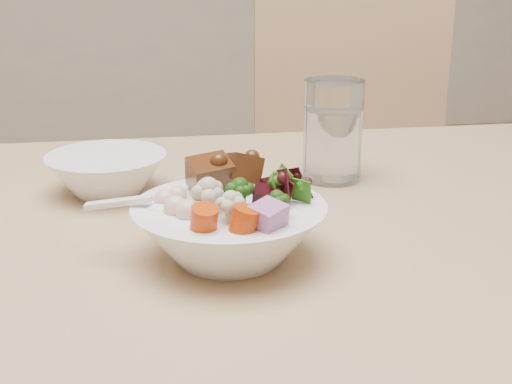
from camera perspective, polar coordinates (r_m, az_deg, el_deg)
The scene contains 6 objects.
dining_table at distance 0.86m, azimuth 8.96°, elevation -6.56°, with size 1.48×0.85×0.69m.
chair_far at distance 1.50m, azimuth 8.17°, elevation 0.58°, with size 0.46×0.46×0.91m.
food_bowl at distance 0.71m, azimuth -2.04°, elevation -2.85°, with size 0.19×0.19×0.10m.
soup_spoon at distance 0.70m, azimuth -8.28°, elevation -1.18°, with size 0.10×0.04×0.02m.
water_glass at distance 0.95m, azimuth 6.17°, elevation 4.58°, with size 0.08×0.08×0.13m.
side_bowl at distance 0.92m, azimuth -11.82°, elevation 1.42°, with size 0.15×0.15×0.05m, color white, non-canonical shape.
Camera 1 is at (-0.03, -0.76, 0.98)m, focal length 50.00 mm.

